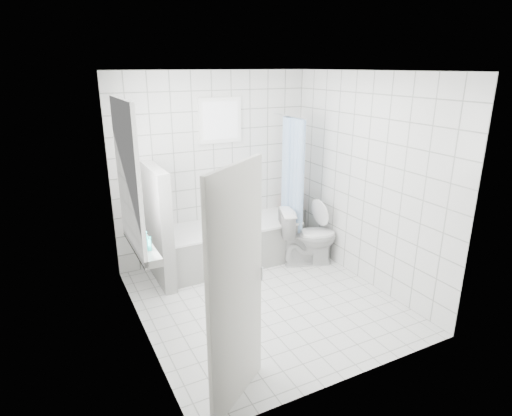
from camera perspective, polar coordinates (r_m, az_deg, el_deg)
ground at (r=5.18m, az=1.18°, el=-12.31°), size 3.00×3.00×0.00m
ceiling at (r=4.45m, az=1.41°, el=17.83°), size 3.00×3.00×0.00m
wall_back at (r=5.97m, az=-5.61°, el=5.31°), size 2.80×0.02×2.60m
wall_front at (r=3.48m, az=13.14°, el=-4.83°), size 2.80×0.02×2.60m
wall_left at (r=4.20m, az=-15.78°, el=-1.00°), size 0.02×3.00×2.60m
wall_right at (r=5.43m, az=14.41°, el=3.50°), size 0.02×3.00×2.60m
window_left at (r=4.41m, az=-16.36°, el=3.94°), size 0.01×0.90×1.40m
window_back at (r=5.85m, az=-4.72°, el=11.54°), size 0.50×0.01×0.50m
window_sill at (r=4.65m, az=-15.00°, el=-4.85°), size 0.18×1.02×0.08m
door at (r=3.36m, az=-2.66°, el=-10.99°), size 0.67×0.50×2.00m
bathtub at (r=5.98m, az=-3.34°, el=-4.81°), size 1.88×0.77×0.58m
partition_wall at (r=5.47m, az=-12.88°, el=-2.35°), size 0.15×0.85×1.50m
tiled_ledge at (r=6.68m, az=4.56°, el=-2.42°), size 0.40×0.24×0.55m
toilet at (r=5.98m, az=6.96°, el=-3.78°), size 0.88×0.68×0.79m
curtain_rod at (r=5.91m, az=4.43°, el=12.11°), size 0.02×0.80×0.02m
shower_curtain at (r=5.97m, az=4.87°, el=3.36°), size 0.14×0.48×1.78m
tub_faucet at (r=6.11m, az=-3.86°, el=1.30°), size 0.18×0.06×0.06m
sill_bottles at (r=4.64m, az=-15.19°, el=-2.75°), size 0.17×0.62×0.32m
ledge_bottles at (r=6.53m, az=4.74°, el=0.76°), size 0.16×0.18×0.26m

